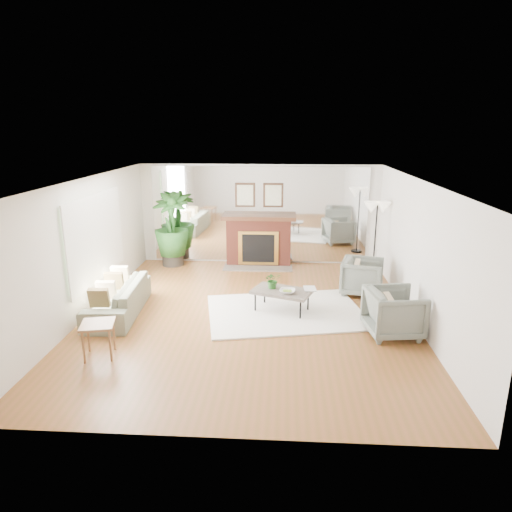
# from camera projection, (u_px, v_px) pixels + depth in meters

# --- Properties ---
(ground) EXTENTS (7.00, 7.00, 0.00)m
(ground) POSITION_uv_depth(u_px,v_px,m) (249.00, 315.00, 8.50)
(ground) COLOR brown
(ground) RESTS_ON ground
(wall_left) EXTENTS (0.02, 7.00, 2.50)m
(wall_left) POSITION_uv_depth(u_px,v_px,m) (86.00, 248.00, 8.34)
(wall_left) COLOR silver
(wall_left) RESTS_ON ground
(wall_right) EXTENTS (0.02, 7.00, 2.50)m
(wall_right) POSITION_uv_depth(u_px,v_px,m) (418.00, 253.00, 7.98)
(wall_right) COLOR silver
(wall_right) RESTS_ON ground
(wall_back) EXTENTS (6.00, 0.02, 2.50)m
(wall_back) POSITION_uv_depth(u_px,v_px,m) (259.00, 215.00, 11.51)
(wall_back) COLOR silver
(wall_back) RESTS_ON ground
(mirror_panel) EXTENTS (5.40, 0.04, 2.40)m
(mirror_panel) POSITION_uv_depth(u_px,v_px,m) (259.00, 215.00, 11.49)
(mirror_panel) COLOR silver
(mirror_panel) RESTS_ON wall_back
(window_panel) EXTENTS (0.04, 2.40, 1.50)m
(window_panel) POSITION_uv_depth(u_px,v_px,m) (96.00, 237.00, 8.70)
(window_panel) COLOR #B2E09E
(window_panel) RESTS_ON wall_left
(fireplace) EXTENTS (1.85, 0.83, 2.05)m
(fireplace) POSITION_uv_depth(u_px,v_px,m) (259.00, 239.00, 11.45)
(fireplace) COLOR maroon
(fireplace) RESTS_ON ground
(area_rug) EXTENTS (3.20, 2.56, 0.03)m
(area_rug) POSITION_uv_depth(u_px,v_px,m) (285.00, 312.00, 8.61)
(area_rug) COLOR white
(area_rug) RESTS_ON ground
(coffee_table) EXTENTS (1.23, 0.97, 0.43)m
(coffee_table) POSITION_uv_depth(u_px,v_px,m) (282.00, 292.00, 8.56)
(coffee_table) COLOR #695D53
(coffee_table) RESTS_ON ground
(sofa) EXTENTS (0.94, 2.09, 0.60)m
(sofa) POSITION_uv_depth(u_px,v_px,m) (118.00, 298.00, 8.51)
(sofa) COLOR slate
(sofa) RESTS_ON ground
(armchair_back) EXTENTS (1.01, 0.99, 0.75)m
(armchair_back) POSITION_uv_depth(u_px,v_px,m) (362.00, 277.00, 9.49)
(armchair_back) COLOR slate
(armchair_back) RESTS_ON ground
(armchair_front) EXTENTS (0.99, 0.97, 0.80)m
(armchair_front) POSITION_uv_depth(u_px,v_px,m) (394.00, 313.00, 7.60)
(armchair_front) COLOR slate
(armchair_front) RESTS_ON ground
(side_table) EXTENTS (0.57, 0.57, 0.55)m
(side_table) POSITION_uv_depth(u_px,v_px,m) (98.00, 329.00, 6.86)
(side_table) COLOR olive
(side_table) RESTS_ON ground
(potted_ficus) EXTENTS (0.89, 0.89, 1.84)m
(potted_ficus) POSITION_uv_depth(u_px,v_px,m) (171.00, 227.00, 11.34)
(potted_ficus) COLOR black
(potted_ficus) RESTS_ON ground
(floor_lamp) EXTENTS (0.58, 0.32, 1.80)m
(floor_lamp) POSITION_uv_depth(u_px,v_px,m) (377.00, 214.00, 10.07)
(floor_lamp) COLOR black
(floor_lamp) RESTS_ON ground
(tabletop_plant) EXTENTS (0.36, 0.34, 0.33)m
(tabletop_plant) POSITION_uv_depth(u_px,v_px,m) (273.00, 280.00, 8.62)
(tabletop_plant) COLOR #2E6224
(tabletop_plant) RESTS_ON coffee_table
(fruit_bowl) EXTENTS (0.32, 0.32, 0.07)m
(fruit_bowl) POSITION_uv_depth(u_px,v_px,m) (287.00, 291.00, 8.39)
(fruit_bowl) COLOR olive
(fruit_bowl) RESTS_ON coffee_table
(book) EXTENTS (0.25, 0.32, 0.02)m
(book) POSITION_uv_depth(u_px,v_px,m) (304.00, 289.00, 8.59)
(book) COLOR olive
(book) RESTS_ON coffee_table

